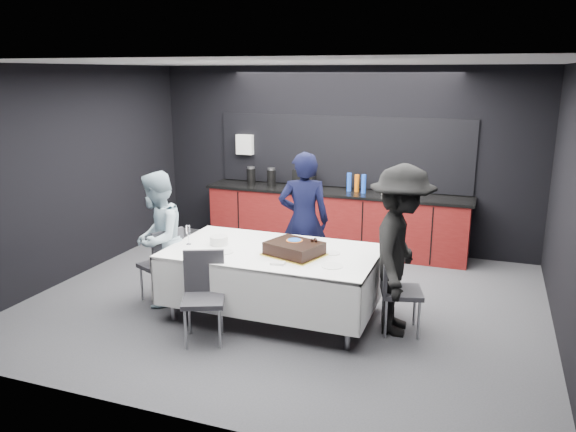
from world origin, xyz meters
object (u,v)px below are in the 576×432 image
at_px(chair_left, 164,260).
at_px(plate_stack, 219,240).
at_px(person_center, 304,221).
at_px(person_left, 158,239).
at_px(chair_right, 394,284).
at_px(chair_near, 204,290).
at_px(champagne_flute, 188,231).
at_px(cake_assembly, 294,249).
at_px(party_table, 273,262).
at_px(person_right, 400,251).

bearing_deg(chair_left, plate_stack, 6.44).
height_order(person_center, person_left, person_center).
bearing_deg(chair_left, chair_right, 3.36).
distance_m(chair_right, person_center, 1.62).
relative_size(chair_right, chair_near, 1.00).
relative_size(champagne_flute, chair_right, 0.24).
bearing_deg(person_center, person_left, 17.98).
bearing_deg(person_left, champagne_flute, 75.95).
height_order(cake_assembly, champagne_flute, champagne_flute).
relative_size(cake_assembly, chair_near, 0.77).
distance_m(champagne_flute, chair_left, 0.55).
relative_size(champagne_flute, chair_left, 0.24).
bearing_deg(champagne_flute, cake_assembly, 2.28).
bearing_deg(champagne_flute, person_center, 46.23).
distance_m(plate_stack, chair_left, 0.77).
height_order(party_table, chair_left, chair_left).
bearing_deg(person_left, person_right, 80.81).
bearing_deg(chair_near, person_center, 73.54).
bearing_deg(party_table, cake_assembly, -15.75).
relative_size(chair_left, person_right, 0.51).
bearing_deg(person_left, party_table, 81.58).
xyz_separation_m(chair_right, chair_near, (-1.81, -0.82, 0.00)).
distance_m(cake_assembly, plate_stack, 0.94).
height_order(chair_right, person_right, person_right).
height_order(party_table, champagne_flute, champagne_flute).
bearing_deg(chair_near, chair_right, 24.40).
bearing_deg(cake_assembly, person_right, 8.75).
xyz_separation_m(chair_near, person_left, (-0.94, 0.64, 0.26)).
height_order(plate_stack, chair_near, chair_near).
xyz_separation_m(champagne_flute, chair_left, (-0.37, 0.03, -0.40)).
xyz_separation_m(chair_left, person_right, (2.75, 0.19, 0.37)).
xyz_separation_m(chair_near, person_center, (0.51, 1.71, 0.34)).
height_order(party_table, person_right, person_right).
height_order(chair_left, chair_right, same).
bearing_deg(champagne_flute, person_right, 5.31).
bearing_deg(plate_stack, person_center, 54.22).
bearing_deg(chair_right, cake_assembly, -172.61).
relative_size(person_center, person_left, 1.10).
bearing_deg(person_right, party_table, 91.08).
relative_size(party_table, chair_near, 2.51).
distance_m(chair_near, person_right, 2.07).
bearing_deg(chair_right, person_left, -176.13).
relative_size(party_table, plate_stack, 11.17).
xyz_separation_m(chair_right, person_left, (-2.75, -0.19, 0.26)).
distance_m(plate_stack, person_left, 0.76).
relative_size(champagne_flute, chair_near, 0.24).
bearing_deg(person_right, person_center, 54.85).
relative_size(cake_assembly, person_left, 0.44).
bearing_deg(champagne_flute, party_table, 7.57).
relative_size(plate_stack, chair_right, 0.22).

